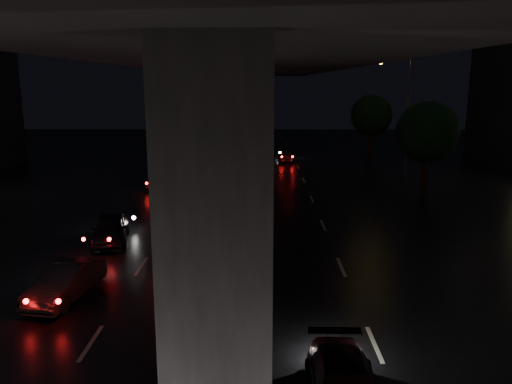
{
  "coord_description": "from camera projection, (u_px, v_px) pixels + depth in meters",
  "views": [
    {
      "loc": [
        0.8,
        -18.78,
        7.19
      ],
      "look_at": [
        0.55,
        4.67,
        2.04
      ],
      "focal_mm": 35.0,
      "sensor_mm": 36.0,
      "label": 1
    }
  ],
  "objects": [
    {
      "name": "ground",
      "position": [
        241.0,
        267.0,
        19.89
      ],
      "size": [
        120.0,
        120.0,
        0.0
      ],
      "primitive_type": "plane",
      "color": "black",
      "rests_on": "ground"
    },
    {
      "name": "viaduct",
      "position": [
        244.0,
        57.0,
        22.99
      ],
      "size": [
        12.0,
        80.0,
        10.5
      ],
      "color": "#323235",
      "rests_on": "ground"
    },
    {
      "name": "median_barrier",
      "position": [
        245.0,
        222.0,
        24.69
      ],
      "size": [
        0.45,
        70.0,
        0.85
      ],
      "primitive_type": "cube",
      "color": "#323235",
      "rests_on": "ground"
    },
    {
      "name": "tree_c",
      "position": [
        427.0,
        133.0,
        30.6
      ],
      "size": [
        3.8,
        3.8,
        6.12
      ],
      "color": "black",
      "rests_on": "ground"
    },
    {
      "name": "tree_d",
      "position": [
        371.0,
        116.0,
        46.22
      ],
      "size": [
        3.8,
        3.8,
        6.12
      ],
      "color": "black",
      "rests_on": "ground"
    },
    {
      "name": "streetlight_far",
      "position": [
        401.0,
        104.0,
        36.14
      ],
      "size": [
        2.52,
        0.44,
        9.0
      ],
      "color": "#2D2D33",
      "rests_on": "ground"
    },
    {
      "name": "car_4",
      "position": [
        65.0,
        282.0,
        16.87
      ],
      "size": [
        1.83,
        3.76,
        1.19
      ],
      "primitive_type": "imported",
      "rotation": [
        0.0,
        0.0,
        -0.16
      ],
      "color": "black",
      "rests_on": "ground"
    },
    {
      "name": "car_5",
      "position": [
        178.0,
        249.0,
        20.34
      ],
      "size": [
        1.46,
        3.42,
        1.1
      ],
      "primitive_type": "imported",
      "rotation": [
        0.0,
        0.0,
        0.09
      ],
      "color": "black",
      "rests_on": "ground"
    },
    {
      "name": "car_6",
      "position": [
        110.0,
        229.0,
        22.8
      ],
      "size": [
        2.28,
        4.03,
        1.29
      ],
      "primitive_type": "imported",
      "rotation": [
        0.0,
        0.0,
        0.21
      ],
      "color": "black",
      "rests_on": "ground"
    },
    {
      "name": "car_7",
      "position": [
        159.0,
        180.0,
        34.7
      ],
      "size": [
        1.97,
        4.03,
        1.13
      ],
      "primitive_type": "imported",
      "rotation": [
        0.0,
        0.0,
        0.1
      ],
      "color": "black",
      "rests_on": "ground"
    },
    {
      "name": "car_8",
      "position": [
        204.0,
        184.0,
        33.5
      ],
      "size": [
        1.51,
        3.38,
        1.13
      ],
      "primitive_type": "imported",
      "rotation": [
        0.0,
        0.0,
        0.05
      ],
      "color": "black",
      "rests_on": "ground"
    },
    {
      "name": "car_9",
      "position": [
        211.0,
        170.0,
        38.43
      ],
      "size": [
        2.07,
        3.68,
        1.15
      ],
      "primitive_type": "imported",
      "rotation": [
        0.0,
        0.0,
        0.26
      ],
      "color": "#5C5950",
      "rests_on": "ground"
    },
    {
      "name": "car_10",
      "position": [
        219.0,
        156.0,
        45.91
      ],
      "size": [
        2.3,
        4.44,
        1.2
      ],
      "primitive_type": "imported",
      "rotation": [
        0.0,
        0.0,
        0.07
      ],
      "color": "black",
      "rests_on": "ground"
    },
    {
      "name": "car_11",
      "position": [
        182.0,
        158.0,
        44.89
      ],
      "size": [
        2.53,
        4.37,
        1.15
      ],
      "primitive_type": "imported",
      "rotation": [
        0.0,
        0.0,
        -0.16
      ],
      "color": "black",
      "rests_on": "ground"
    },
    {
      "name": "car_12",
      "position": [
        286.0,
        155.0,
        46.42
      ],
      "size": [
        1.69,
        3.54,
        1.17
      ],
      "primitive_type": "imported",
      "rotation": [
        0.0,
        0.0,
        -0.09
      ],
      "color": "#494D4F",
      "rests_on": "ground"
    }
  ]
}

